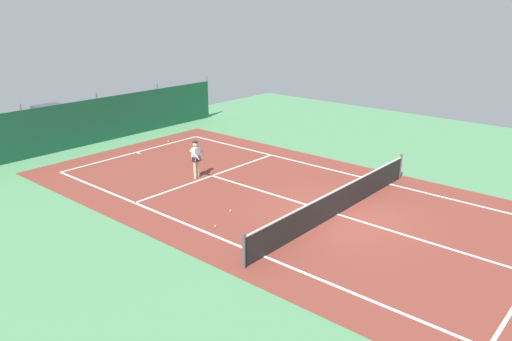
{
  "coord_description": "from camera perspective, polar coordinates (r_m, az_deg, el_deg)",
  "views": [
    {
      "loc": [
        -14.24,
        -8.4,
        7.2
      ],
      "look_at": [
        -0.19,
        3.69,
        0.9
      ],
      "focal_mm": 34.64,
      "sensor_mm": 36.0,
      "label": 1
    }
  ],
  "objects": [
    {
      "name": "parked_car",
      "position": [
        30.63,
        -22.38,
        5.36
      ],
      "size": [
        2.05,
        4.22,
        1.68
      ],
      "rotation": [
        0.0,
        0.0,
        3.15
      ],
      "color": "maroon",
      "rests_on": "ground"
    },
    {
      "name": "tennis_net",
      "position": [
        17.84,
        9.46,
        -3.53
      ],
      "size": [
        10.12,
        0.1,
        1.1
      ],
      "color": "black",
      "rests_on": "ground"
    },
    {
      "name": "tennis_player",
      "position": [
        21.26,
        -6.95,
        1.57
      ],
      "size": [
        0.61,
        0.81,
        1.64
      ],
      "rotation": [
        0.0,
        0.0,
        3.37
      ],
      "color": "#D8AD8C",
      "rests_on": "ground"
    },
    {
      "name": "ground_plane",
      "position": [
        18.03,
        9.37,
        -5.03
      ],
      "size": [
        36.0,
        36.0,
        0.0
      ],
      "primitive_type": "plane",
      "color": "#4C8456"
    },
    {
      "name": "court_surface",
      "position": [
        18.03,
        9.37,
        -5.02
      ],
      "size": [
        11.02,
        26.6,
        0.01
      ],
      "color": "brown",
      "rests_on": "ground"
    },
    {
      "name": "back_fence",
      "position": [
        28.58,
        -18.05,
        4.62
      ],
      "size": [
        16.3,
        0.98,
        2.7
      ],
      "color": "#14472D",
      "rests_on": "ground"
    },
    {
      "name": "tennis_ball_near_player",
      "position": [
        16.88,
        -4.72,
        -6.42
      ],
      "size": [
        0.07,
        0.07,
        0.07
      ],
      "primitive_type": "sphere",
      "color": "#CCDB33",
      "rests_on": "ground"
    },
    {
      "name": "tennis_ball_midcourt",
      "position": [
        18.06,
        -2.96,
        -4.64
      ],
      "size": [
        0.07,
        0.07,
        0.07
      ],
      "primitive_type": "sphere",
      "color": "#CCDB33",
      "rests_on": "ground"
    },
    {
      "name": "tennis_ball_by_sideline",
      "position": [
        27.42,
        -10.09,
        3.32
      ],
      "size": [
        0.07,
        0.07,
        0.07
      ],
      "primitive_type": "sphere",
      "color": "#CCDB33",
      "rests_on": "ground"
    }
  ]
}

